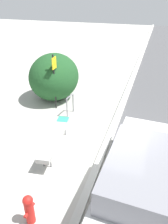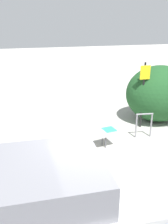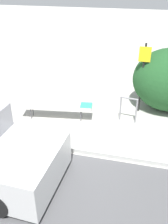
# 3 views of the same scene
# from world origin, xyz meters

# --- Properties ---
(ground_plane) EXTENTS (60.00, 60.00, 0.00)m
(ground_plane) POSITION_xyz_m (0.00, 0.00, 0.00)
(ground_plane) COLOR #ADAAA3
(curb) EXTENTS (60.00, 0.20, 0.13)m
(curb) POSITION_xyz_m (0.00, 0.00, 0.07)
(curb) COLOR #B7B7B2
(curb) RESTS_ON ground_plane
(bench) EXTENTS (2.33, 0.71, 0.53)m
(bench) POSITION_xyz_m (-0.32, 1.49, 0.45)
(bench) COLOR #515156
(bench) RESTS_ON ground_plane
(bike_rack) EXTENTS (0.55, 0.12, 0.83)m
(bike_rack) POSITION_xyz_m (1.92, 1.86, 0.50)
(bike_rack) COLOR gray
(bike_rack) RESTS_ON ground_plane
(sign_post) EXTENTS (0.36, 0.08, 2.30)m
(sign_post) POSITION_xyz_m (2.22, 2.62, 1.38)
(sign_post) COLOR black
(sign_post) RESTS_ON ground_plane
(shrub_hedge) EXTENTS (2.47, 2.16, 2.07)m
(shrub_hedge) POSITION_xyz_m (3.14, 3.09, 1.04)
(shrub_hedge) COLOR #1E4C23
(shrub_hedge) RESTS_ON ground_plane
(parked_car_near) EXTENTS (4.76, 2.07, 1.53)m
(parked_car_near) POSITION_xyz_m (-1.66, -1.34, 0.68)
(parked_car_near) COLOR black
(parked_car_near) RESTS_ON ground_plane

